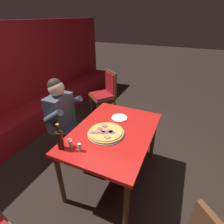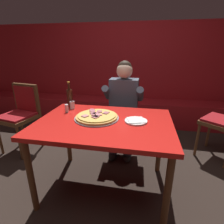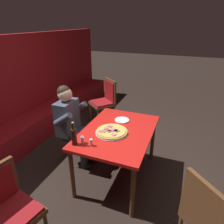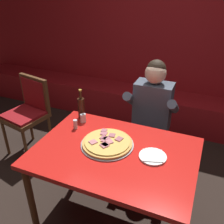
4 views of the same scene
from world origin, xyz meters
name	(u,v)px [view 4 (image 4 of 4)]	position (x,y,z in m)	size (l,w,h in m)	color
ground_plane	(114,217)	(0.00, 0.00, 0.00)	(24.00, 24.00, 0.00)	black
booth_wall_panel	(171,56)	(0.00, 2.18, 0.95)	(6.80, 0.16, 1.90)	maroon
booth_bench	(162,109)	(0.00, 1.86, 0.23)	(6.46, 0.48, 0.46)	maroon
main_dining_table	(115,159)	(0.00, 0.00, 0.69)	(1.26, 0.90, 0.77)	brown
pizza	(107,143)	(-0.09, 0.05, 0.79)	(0.43, 0.43, 0.05)	#9E9EA3
plate_white_paper	(153,156)	(0.29, 0.04, 0.78)	(0.21, 0.21, 0.02)	white
beer_bottle	(81,107)	(-0.49, 0.37, 0.88)	(0.07, 0.07, 0.29)	black
shaker_parmesan	(84,118)	(-0.43, 0.30, 0.81)	(0.04, 0.04, 0.09)	silver
shaker_oregano	(82,119)	(-0.44, 0.28, 0.81)	(0.04, 0.04, 0.09)	silver
shaker_red_pepper_flakes	(75,125)	(-0.45, 0.17, 0.81)	(0.04, 0.04, 0.09)	silver
diner_seated_blue_shirt	(150,116)	(0.08, 0.76, 0.71)	(0.53, 0.53, 1.27)	black
dining_chair_far_left	(29,109)	(-1.35, 0.58, 0.58)	(0.52, 0.52, 0.95)	brown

